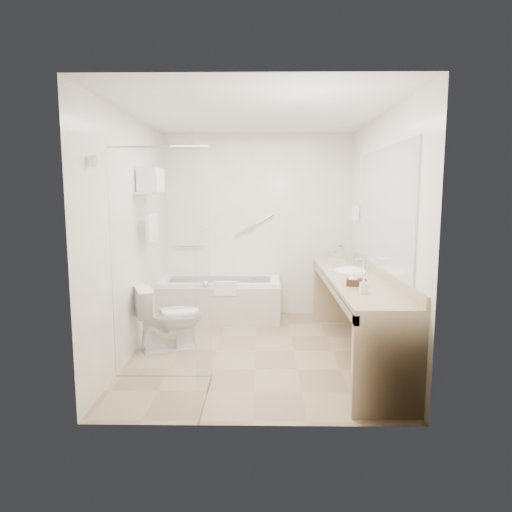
{
  "coord_description": "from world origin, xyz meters",
  "views": [
    {
      "loc": [
        0.07,
        -4.76,
        1.71
      ],
      "look_at": [
        0.0,
        0.3,
        1.0
      ],
      "focal_mm": 32.0,
      "sensor_mm": 36.0,
      "label": 1
    }
  ],
  "objects_px": {
    "bathtub": "(220,299)",
    "water_bottle_left": "(340,255)",
    "vanity_counter": "(355,297)",
    "amenity_basket": "(356,282)",
    "toilet": "(169,317)"
  },
  "relations": [
    {
      "from": "bathtub",
      "to": "amenity_basket",
      "type": "relative_size",
      "value": 8.76
    },
    {
      "from": "vanity_counter",
      "to": "toilet",
      "type": "bearing_deg",
      "value": 173.74
    },
    {
      "from": "bathtub",
      "to": "water_bottle_left",
      "type": "xyz_separation_m",
      "value": [
        1.53,
        -0.45,
        0.68
      ]
    },
    {
      "from": "bathtub",
      "to": "toilet",
      "type": "distance_m",
      "value": 1.26
    },
    {
      "from": "amenity_basket",
      "to": "toilet",
      "type": "bearing_deg",
      "value": 160.77
    },
    {
      "from": "amenity_basket",
      "to": "bathtub",
      "type": "bearing_deg",
      "value": 128.24
    },
    {
      "from": "vanity_counter",
      "to": "amenity_basket",
      "type": "bearing_deg",
      "value": -100.06
    },
    {
      "from": "vanity_counter",
      "to": "toilet",
      "type": "relative_size",
      "value": 3.73
    },
    {
      "from": "bathtub",
      "to": "water_bottle_left",
      "type": "relative_size",
      "value": 7.16
    },
    {
      "from": "vanity_counter",
      "to": "water_bottle_left",
      "type": "height_order",
      "value": "water_bottle_left"
    },
    {
      "from": "vanity_counter",
      "to": "amenity_basket",
      "type": "xyz_separation_m",
      "value": [
        -0.08,
        -0.44,
        0.24
      ]
    },
    {
      "from": "vanity_counter",
      "to": "amenity_basket",
      "type": "relative_size",
      "value": 14.78
    },
    {
      "from": "bathtub",
      "to": "vanity_counter",
      "type": "distance_m",
      "value": 2.09
    },
    {
      "from": "amenity_basket",
      "to": "water_bottle_left",
      "type": "relative_size",
      "value": 0.82
    },
    {
      "from": "bathtub",
      "to": "amenity_basket",
      "type": "bearing_deg",
      "value": -51.76
    }
  ]
}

